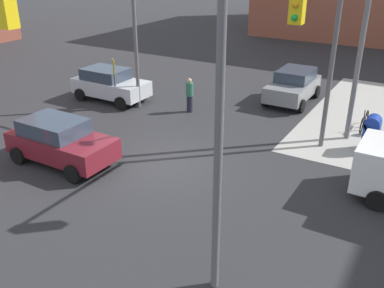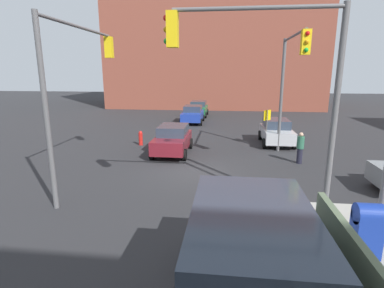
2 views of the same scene
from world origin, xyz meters
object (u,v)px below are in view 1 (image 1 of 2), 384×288
at_px(sedan_maroon, 60,141).
at_px(traffic_signal_ne_corner, 322,36).
at_px(traffic_signal_nw_corner, 170,13).
at_px(bicycle_leaning_on_fence, 364,121).
at_px(pedestrian_crossing, 190,95).
at_px(traffic_signal_se_corner, 122,75).
at_px(street_lamp_corner, 359,22).
at_px(sedan_gray, 293,85).
at_px(mailbox_blue, 371,132).
at_px(hatchback_silver, 110,84).

bearing_deg(sedan_maroon, traffic_signal_ne_corner, 29.09).
bearing_deg(traffic_signal_nw_corner, bicycle_leaning_on_fence, 18.30).
xyz_separation_m(sedan_maroon, pedestrian_crossing, (1.25, 6.95, 0.01)).
bearing_deg(traffic_signal_ne_corner, pedestrian_crossing, 157.88).
bearing_deg(pedestrian_crossing, traffic_signal_ne_corner, 161.22).
xyz_separation_m(traffic_signal_se_corner, traffic_signal_ne_corner, (2.36, 7.06, -0.06)).
xyz_separation_m(traffic_signal_ne_corner, sedan_maroon, (-7.75, -4.31, -3.77)).
bearing_deg(street_lamp_corner, traffic_signal_nw_corner, -172.75).
bearing_deg(traffic_signal_nw_corner, sedan_maroon, -96.33).
bearing_deg(traffic_signal_ne_corner, sedan_gray, 112.68).
relative_size(mailbox_blue, pedestrian_crossing, 0.87).
height_order(street_lamp_corner, pedestrian_crossing, street_lamp_corner).
bearing_deg(traffic_signal_nw_corner, mailbox_blue, 3.27).
bearing_deg(bicycle_leaning_on_fence, sedan_gray, 152.47).
relative_size(sedan_maroon, hatchback_silver, 1.02).
xyz_separation_m(traffic_signal_se_corner, street_lamp_corner, (2.90, 9.97, 0.03)).
bearing_deg(sedan_maroon, bicycle_leaning_on_fence, 45.33).
height_order(traffic_signal_nw_corner, pedestrian_crossing, traffic_signal_nw_corner).
bearing_deg(traffic_signal_ne_corner, traffic_signal_nw_corner, 164.61).
distance_m(street_lamp_corner, sedan_maroon, 11.65).
xyz_separation_m(hatchback_silver, bicycle_leaning_on_fence, (12.04, 2.53, -0.50)).
relative_size(traffic_signal_nw_corner, sedan_gray, 1.69).
bearing_deg(street_lamp_corner, hatchback_silver, -176.02).
height_order(street_lamp_corner, hatchback_silver, street_lamp_corner).
bearing_deg(hatchback_silver, bicycle_leaning_on_fence, 11.87).
relative_size(street_lamp_corner, pedestrian_crossing, 4.85).
xyz_separation_m(traffic_signal_nw_corner, pedestrian_crossing, (0.55, 0.70, -3.76)).
bearing_deg(mailbox_blue, traffic_signal_nw_corner, -176.73).
height_order(traffic_signal_nw_corner, street_lamp_corner, street_lamp_corner).
bearing_deg(mailbox_blue, hatchback_silver, -178.49).
distance_m(sedan_gray, pedestrian_crossing, 5.48).
bearing_deg(street_lamp_corner, mailbox_blue, -21.93).
bearing_deg(mailbox_blue, traffic_signal_ne_corner, -124.85).
distance_m(hatchback_silver, pedestrian_crossing, 4.47).
bearing_deg(traffic_signal_se_corner, street_lamp_corner, 73.79).
bearing_deg(hatchback_silver, mailbox_blue, 1.51).
height_order(hatchback_silver, pedestrian_crossing, pedestrian_crossing).
distance_m(mailbox_blue, bicycle_leaning_on_fence, 2.32).
distance_m(mailbox_blue, hatchback_silver, 12.65).
bearing_deg(street_lamp_corner, sedan_gray, 131.53).
xyz_separation_m(street_lamp_corner, bicycle_leaning_on_fence, (0.56, 1.73, -4.35)).
bearing_deg(pedestrian_crossing, sedan_maroon, 83.17).
height_order(traffic_signal_ne_corner, mailbox_blue, traffic_signal_ne_corner).
bearing_deg(traffic_signal_se_corner, sedan_gray, 91.79).
distance_m(traffic_signal_nw_corner, sedan_maroon, 7.33).
bearing_deg(bicycle_leaning_on_fence, traffic_signal_ne_corner, -103.34).
relative_size(sedan_gray, bicycle_leaning_on_fence, 2.19).
xyz_separation_m(traffic_signal_ne_corner, mailbox_blue, (1.70, 2.44, -3.85)).
height_order(sedan_maroon, sedan_gray, same).
bearing_deg(traffic_signal_se_corner, sedan_maroon, 153.00).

